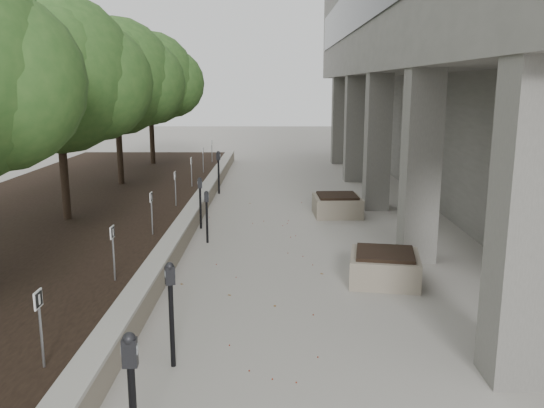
{
  "coord_description": "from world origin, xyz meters",
  "views": [
    {
      "loc": [
        0.39,
        -5.57,
        3.67
      ],
      "look_at": [
        0.32,
        5.87,
        1.23
      ],
      "focal_mm": 37.05,
      "sensor_mm": 36.0,
      "label": 1
    }
  ],
  "objects_px": {
    "crabapple_tree_4": "(117,102)",
    "parking_meter_2": "(171,315)",
    "parking_meter_4": "(200,203)",
    "planter_back": "(337,205)",
    "parking_meter_5": "(219,172)",
    "planter_front": "(385,267)",
    "crabapple_tree_3": "(59,108)",
    "crabapple_tree_5": "(150,98)",
    "parking_meter_3": "(207,217)"
  },
  "relations": [
    {
      "from": "crabapple_tree_4",
      "to": "parking_meter_2",
      "type": "bearing_deg",
      "value": -71.91
    },
    {
      "from": "parking_meter_4",
      "to": "planter_back",
      "type": "distance_m",
      "value": 4.02
    },
    {
      "from": "parking_meter_5",
      "to": "planter_front",
      "type": "height_order",
      "value": "parking_meter_5"
    },
    {
      "from": "crabapple_tree_4",
      "to": "parking_meter_5",
      "type": "xyz_separation_m",
      "value": [
        3.25,
        0.33,
        -2.38
      ]
    },
    {
      "from": "crabapple_tree_3",
      "to": "planter_front",
      "type": "distance_m",
      "value": 8.51
    },
    {
      "from": "crabapple_tree_5",
      "to": "planter_back",
      "type": "bearing_deg",
      "value": -48.65
    },
    {
      "from": "crabapple_tree_5",
      "to": "parking_meter_3",
      "type": "relative_size",
      "value": 4.33
    },
    {
      "from": "crabapple_tree_5",
      "to": "parking_meter_5",
      "type": "height_order",
      "value": "crabapple_tree_5"
    },
    {
      "from": "crabapple_tree_3",
      "to": "parking_meter_2",
      "type": "relative_size",
      "value": 3.75
    },
    {
      "from": "parking_meter_3",
      "to": "parking_meter_4",
      "type": "bearing_deg",
      "value": 96.74
    },
    {
      "from": "crabapple_tree_4",
      "to": "parking_meter_3",
      "type": "height_order",
      "value": "crabapple_tree_4"
    },
    {
      "from": "crabapple_tree_3",
      "to": "planter_front",
      "type": "height_order",
      "value": "crabapple_tree_3"
    },
    {
      "from": "parking_meter_5",
      "to": "planter_front",
      "type": "xyz_separation_m",
      "value": [
        4.01,
        -8.76,
        -0.44
      ]
    },
    {
      "from": "crabapple_tree_4",
      "to": "planter_back",
      "type": "distance_m",
      "value": 8.04
    },
    {
      "from": "crabapple_tree_4",
      "to": "parking_meter_3",
      "type": "xyz_separation_m",
      "value": [
        3.58,
        -5.78,
        -2.49
      ]
    },
    {
      "from": "parking_meter_3",
      "to": "planter_back",
      "type": "bearing_deg",
      "value": 33.42
    },
    {
      "from": "parking_meter_2",
      "to": "parking_meter_3",
      "type": "bearing_deg",
      "value": 70.44
    },
    {
      "from": "parking_meter_2",
      "to": "parking_meter_4",
      "type": "bearing_deg",
      "value": 72.56
    },
    {
      "from": "parking_meter_5",
      "to": "crabapple_tree_5",
      "type": "bearing_deg",
      "value": 137.06
    },
    {
      "from": "planter_front",
      "to": "planter_back",
      "type": "height_order",
      "value": "planter_back"
    },
    {
      "from": "planter_back",
      "to": "crabapple_tree_3",
      "type": "bearing_deg",
      "value": -163.21
    },
    {
      "from": "parking_meter_3",
      "to": "planter_back",
      "type": "height_order",
      "value": "parking_meter_3"
    },
    {
      "from": "crabapple_tree_5",
      "to": "parking_meter_2",
      "type": "height_order",
      "value": "crabapple_tree_5"
    },
    {
      "from": "crabapple_tree_5",
      "to": "planter_back",
      "type": "relative_size",
      "value": 4.17
    },
    {
      "from": "crabapple_tree_4",
      "to": "crabapple_tree_5",
      "type": "xyz_separation_m",
      "value": [
        0.0,
        5.0,
        0.0
      ]
    },
    {
      "from": "parking_meter_4",
      "to": "planter_front",
      "type": "relative_size",
      "value": 1.06
    },
    {
      "from": "parking_meter_4",
      "to": "parking_meter_3",
      "type": "bearing_deg",
      "value": -83.6
    },
    {
      "from": "parking_meter_2",
      "to": "planter_front",
      "type": "distance_m",
      "value": 4.77
    },
    {
      "from": "crabapple_tree_5",
      "to": "parking_meter_5",
      "type": "xyz_separation_m",
      "value": [
        3.25,
        -4.67,
        -2.38
      ]
    },
    {
      "from": "crabapple_tree_5",
      "to": "parking_meter_2",
      "type": "xyz_separation_m",
      "value": [
        3.83,
        -16.72,
        -2.4
      ]
    },
    {
      "from": "crabapple_tree_5",
      "to": "crabapple_tree_3",
      "type": "bearing_deg",
      "value": -90.0
    },
    {
      "from": "planter_front",
      "to": "parking_meter_5",
      "type": "bearing_deg",
      "value": 114.58
    },
    {
      "from": "crabapple_tree_3",
      "to": "crabapple_tree_5",
      "type": "bearing_deg",
      "value": 90.0
    },
    {
      "from": "parking_meter_4",
      "to": "parking_meter_5",
      "type": "distance_m",
      "value": 4.76
    },
    {
      "from": "parking_meter_2",
      "to": "crabapple_tree_4",
      "type": "bearing_deg",
      "value": 86.11
    },
    {
      "from": "crabapple_tree_4",
      "to": "planter_back",
      "type": "xyz_separation_m",
      "value": [
        6.95,
        -2.9,
        -2.82
      ]
    },
    {
      "from": "crabapple_tree_3",
      "to": "planter_back",
      "type": "relative_size",
      "value": 4.17
    },
    {
      "from": "parking_meter_2",
      "to": "parking_meter_5",
      "type": "distance_m",
      "value": 12.07
    },
    {
      "from": "crabapple_tree_5",
      "to": "planter_front",
      "type": "bearing_deg",
      "value": -61.61
    },
    {
      "from": "crabapple_tree_3",
      "to": "parking_meter_5",
      "type": "bearing_deg",
      "value": 58.64
    },
    {
      "from": "crabapple_tree_3",
      "to": "parking_meter_5",
      "type": "relative_size",
      "value": 3.69
    },
    {
      "from": "parking_meter_2",
      "to": "parking_meter_5",
      "type": "xyz_separation_m",
      "value": [
        -0.58,
        12.05,
        0.01
      ]
    },
    {
      "from": "crabapple_tree_5",
      "to": "planter_back",
      "type": "xyz_separation_m",
      "value": [
        6.95,
        -7.9,
        -2.82
      ]
    },
    {
      "from": "parking_meter_4",
      "to": "parking_meter_5",
      "type": "bearing_deg",
      "value": 82.67
    },
    {
      "from": "crabapple_tree_3",
      "to": "parking_meter_3",
      "type": "bearing_deg",
      "value": -12.23
    },
    {
      "from": "planter_front",
      "to": "parking_meter_4",
      "type": "bearing_deg",
      "value": 135.07
    },
    {
      "from": "parking_meter_5",
      "to": "planter_back",
      "type": "xyz_separation_m",
      "value": [
        3.7,
        -3.23,
        -0.43
      ]
    },
    {
      "from": "parking_meter_3",
      "to": "parking_meter_5",
      "type": "xyz_separation_m",
      "value": [
        -0.33,
        6.11,
        0.11
      ]
    },
    {
      "from": "crabapple_tree_3",
      "to": "crabapple_tree_5",
      "type": "distance_m",
      "value": 10.0
    },
    {
      "from": "parking_meter_4",
      "to": "planter_front",
      "type": "distance_m",
      "value": 5.67
    }
  ]
}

